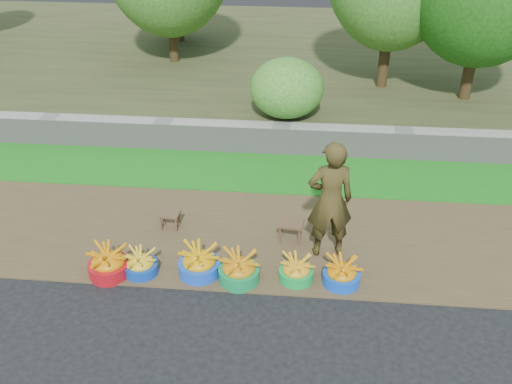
# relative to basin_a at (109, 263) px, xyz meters

# --- Properties ---
(ground_plane) EXTENTS (120.00, 120.00, 0.00)m
(ground_plane) POSITION_rel_basin_a_xyz_m (2.07, -0.22, -0.18)
(ground_plane) COLOR black
(ground_plane) RESTS_ON ground
(dirt_shoulder) EXTENTS (80.00, 2.50, 0.02)m
(dirt_shoulder) POSITION_rel_basin_a_xyz_m (2.07, 1.03, -0.17)
(dirt_shoulder) COLOR #4E3D26
(dirt_shoulder) RESTS_ON ground
(grass_verge) EXTENTS (80.00, 1.50, 0.04)m
(grass_verge) POSITION_rel_basin_a_xyz_m (2.07, 3.03, -0.16)
(grass_verge) COLOR #197418
(grass_verge) RESTS_ON ground
(retaining_wall) EXTENTS (80.00, 0.35, 0.55)m
(retaining_wall) POSITION_rel_basin_a_xyz_m (2.07, 3.88, 0.09)
(retaining_wall) COLOR gray
(retaining_wall) RESTS_ON ground
(earth_bank) EXTENTS (80.00, 10.00, 0.50)m
(earth_bank) POSITION_rel_basin_a_xyz_m (2.07, 8.78, 0.07)
(earth_bank) COLOR #3B4021
(earth_bank) RESTS_ON ground
(basin_a) EXTENTS (0.55, 0.55, 0.41)m
(basin_a) POSITION_rel_basin_a_xyz_m (0.00, 0.00, 0.00)
(basin_a) COLOR #A40F17
(basin_a) RESTS_ON ground
(basin_b) EXTENTS (0.46, 0.46, 0.34)m
(basin_b) POSITION_rel_basin_a_xyz_m (0.41, 0.06, -0.03)
(basin_b) COLOR #0D3AA5
(basin_b) RESTS_ON ground
(basin_c) EXTENTS (0.56, 0.56, 0.42)m
(basin_c) POSITION_rel_basin_a_xyz_m (1.19, 0.12, 0.00)
(basin_c) COLOR blue
(basin_c) RESTS_ON ground
(basin_d) EXTENTS (0.54, 0.54, 0.40)m
(basin_d) POSITION_rel_basin_a_xyz_m (1.73, 0.04, -0.00)
(basin_d) COLOR #118043
(basin_d) RESTS_ON ground
(basin_e) EXTENTS (0.46, 0.46, 0.34)m
(basin_e) POSITION_rel_basin_a_xyz_m (2.48, 0.12, -0.03)
(basin_e) COLOR #0F9C3F
(basin_e) RESTS_ON ground
(basin_f) EXTENTS (0.49, 0.49, 0.36)m
(basin_f) POSITION_rel_basin_a_xyz_m (3.07, 0.10, -0.02)
(basin_f) COLOR blue
(basin_f) RESTS_ON ground
(stool_left) EXTENTS (0.32, 0.25, 0.27)m
(stool_left) POSITION_rel_basin_a_xyz_m (0.56, 1.15, 0.05)
(stool_left) COLOR #513927
(stool_left) RESTS_ON dirt_shoulder
(stool_right) EXTENTS (0.39, 0.31, 0.32)m
(stool_right) POSITION_rel_basin_a_xyz_m (2.37, 0.99, 0.09)
(stool_right) COLOR #513927
(stool_right) RESTS_ON dirt_shoulder
(vendor_woman) EXTENTS (0.69, 0.51, 1.71)m
(vendor_woman) POSITION_rel_basin_a_xyz_m (2.88, 0.74, 0.69)
(vendor_woman) COLOR black
(vendor_woman) RESTS_ON dirt_shoulder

